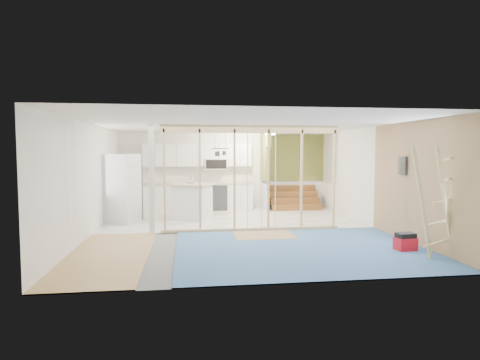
{
  "coord_description": "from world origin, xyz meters",
  "views": [
    {
      "loc": [
        -1.27,
        -9.65,
        1.95
      ],
      "look_at": [
        0.09,
        0.6,
        1.23
      ],
      "focal_mm": 30.0,
      "sensor_mm": 36.0,
      "label": 1
    }
  ],
  "objects": [
    {
      "name": "floor_overlays",
      "position": [
        0.07,
        0.06,
        0.01
      ],
      "size": [
        7.0,
        8.0,
        0.03
      ],
      "color": "silver",
      "rests_on": "room"
    },
    {
      "name": "ladder",
      "position": [
        3.21,
        -2.99,
        1.05
      ],
      "size": [
        1.11,
        0.09,
        2.05
      ],
      "rotation": [
        0.0,
        0.0,
        0.09
      ],
      "color": "#D5C082",
      "rests_on": "room"
    },
    {
      "name": "green_partition",
      "position": [
        2.04,
        3.66,
        0.94
      ],
      "size": [
        2.25,
        1.51,
        2.6
      ],
      "color": "olive",
      "rests_on": "room"
    },
    {
      "name": "ceiling_light",
      "position": [
        1.4,
        3.0,
        2.54
      ],
      "size": [
        0.32,
        0.32,
        0.08
      ],
      "primitive_type": "cylinder",
      "color": "#FFEABF",
      "rests_on": "room"
    },
    {
      "name": "soap_bottle_a",
      "position": [
        -1.09,
        3.77,
        1.08
      ],
      "size": [
        0.15,
        0.15,
        0.3
      ],
      "primitive_type": "imported",
      "rotation": [
        0.0,
        0.0,
        -0.33
      ],
      "color": "silver",
      "rests_on": "base_cabinets"
    },
    {
      "name": "electrical_panel",
      "position": [
        3.43,
        -1.4,
        1.65
      ],
      "size": [
        0.04,
        0.3,
        0.4
      ],
      "primitive_type": "cube",
      "color": "#39393E",
      "rests_on": "room"
    },
    {
      "name": "stud_frame",
      "position": [
        -0.22,
        -0.0,
        1.58
      ],
      "size": [
        4.66,
        0.14,
        2.6
      ],
      "color": "tan",
      "rests_on": "room"
    },
    {
      "name": "soap_bottle_b",
      "position": [
        0.7,
        3.74,
        1.02
      ],
      "size": [
        0.09,
        0.09,
        0.18
      ],
      "primitive_type": "imported",
      "rotation": [
        0.0,
        0.0,
        0.12
      ],
      "color": "silver",
      "rests_on": "base_cabinets"
    },
    {
      "name": "fridge",
      "position": [
        -3.05,
        1.6,
        0.95
      ],
      "size": [
        1.07,
        1.03,
        1.89
      ],
      "rotation": [
        0.0,
        0.0,
        -0.37
      ],
      "color": "silver",
      "rests_on": "room"
    },
    {
      "name": "toolbox",
      "position": [
        3.0,
        -2.35,
        0.17
      ],
      "size": [
        0.4,
        0.31,
        0.36
      ],
      "rotation": [
        0.0,
        0.0,
        0.09
      ],
      "color": "red",
      "rests_on": "room"
    },
    {
      "name": "bowl",
      "position": [
        -1.15,
        2.15,
        1.07
      ],
      "size": [
        0.34,
        0.34,
        0.07
      ],
      "primitive_type": "imported",
      "rotation": [
        0.0,
        0.0,
        0.26
      ],
      "color": "silver",
      "rests_on": "island"
    },
    {
      "name": "room",
      "position": [
        0.0,
        0.0,
        1.3
      ],
      "size": [
        7.01,
        8.01,
        2.61
      ],
      "color": "slate",
      "rests_on": "ground"
    },
    {
      "name": "upper_cabinets",
      "position": [
        -0.84,
        3.82,
        1.82
      ],
      "size": [
        3.6,
        0.41,
        0.85
      ],
      "color": "white",
      "rests_on": "room"
    },
    {
      "name": "sheathing_panel",
      "position": [
        3.48,
        -2.0,
        1.3
      ],
      "size": [
        0.02,
        4.0,
        2.6
      ],
      "primitive_type": "cube",
      "color": "tan",
      "rests_on": "room"
    },
    {
      "name": "base_cabinets",
      "position": [
        -1.61,
        3.36,
        0.47
      ],
      "size": [
        4.45,
        2.24,
        0.93
      ],
      "color": "white",
      "rests_on": "room"
    },
    {
      "name": "pot_rack",
      "position": [
        -0.31,
        1.89,
        2.0
      ],
      "size": [
        0.52,
        0.52,
        0.72
      ],
      "color": "black",
      "rests_on": "room"
    },
    {
      "name": "island",
      "position": [
        -1.12,
        2.05,
        0.52
      ],
      "size": [
        1.38,
        1.38,
        1.04
      ],
      "rotation": [
        0.0,
        0.0,
        -0.38
      ],
      "color": "silver",
      "rests_on": "room"
    }
  ]
}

